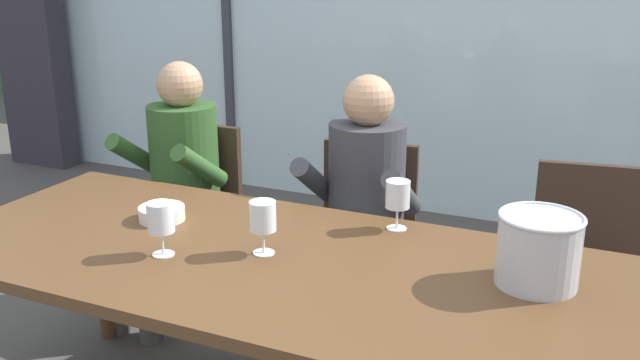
{
  "coord_description": "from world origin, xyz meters",
  "views": [
    {
      "loc": [
        0.94,
        -1.75,
        1.63
      ],
      "look_at": [
        0.0,
        0.35,
        0.89
      ],
      "focal_mm": 38.79,
      "sensor_mm": 36.0,
      "label": 1
    }
  ],
  "objects_px": {
    "wine_glass_by_right_taster": "(398,195)",
    "ice_bucket_primary": "(539,249)",
    "chair_near_curtain": "(193,202)",
    "dining_table": "(275,277)",
    "tasting_bowl": "(162,213)",
    "chair_center": "(586,262)",
    "person_olive_shirt": "(174,174)",
    "wine_glass_near_bucket": "(161,220)",
    "chair_left_of_center": "(363,229)",
    "person_charcoal_jacket": "(361,202)",
    "wine_glass_by_left_taster": "(263,219)"
  },
  "relations": [
    {
      "from": "wine_glass_by_right_taster",
      "to": "dining_table",
      "type": "bearing_deg",
      "value": -125.94
    },
    {
      "from": "wine_glass_by_right_taster",
      "to": "ice_bucket_primary",
      "type": "bearing_deg",
      "value": -25.91
    },
    {
      "from": "chair_center",
      "to": "person_olive_shirt",
      "type": "distance_m",
      "value": 1.82
    },
    {
      "from": "tasting_bowl",
      "to": "wine_glass_by_right_taster",
      "type": "height_order",
      "value": "wine_glass_by_right_taster"
    },
    {
      "from": "chair_near_curtain",
      "to": "ice_bucket_primary",
      "type": "xyz_separation_m",
      "value": [
        1.68,
        -0.73,
        0.34
      ]
    },
    {
      "from": "chair_near_curtain",
      "to": "ice_bucket_primary",
      "type": "height_order",
      "value": "ice_bucket_primary"
    },
    {
      "from": "ice_bucket_primary",
      "to": "person_olive_shirt",
      "type": "bearing_deg",
      "value": 160.15
    },
    {
      "from": "person_charcoal_jacket",
      "to": "wine_glass_near_bucket",
      "type": "distance_m",
      "value": 0.96
    },
    {
      "from": "wine_glass_by_right_taster",
      "to": "person_charcoal_jacket",
      "type": "bearing_deg",
      "value": 126.48
    },
    {
      "from": "chair_near_curtain",
      "to": "chair_left_of_center",
      "type": "distance_m",
      "value": 0.88
    },
    {
      "from": "chair_near_curtain",
      "to": "wine_glass_near_bucket",
      "type": "bearing_deg",
      "value": -59.78
    },
    {
      "from": "dining_table",
      "to": "tasting_bowl",
      "type": "distance_m",
      "value": 0.54
    },
    {
      "from": "chair_center",
      "to": "person_olive_shirt",
      "type": "relative_size",
      "value": 0.73
    },
    {
      "from": "wine_glass_by_left_taster",
      "to": "tasting_bowl",
      "type": "bearing_deg",
      "value": 166.87
    },
    {
      "from": "chair_center",
      "to": "wine_glass_by_left_taster",
      "type": "relative_size",
      "value": 4.99
    },
    {
      "from": "chair_near_curtain",
      "to": "tasting_bowl",
      "type": "xyz_separation_m",
      "value": [
        0.39,
        -0.75,
        0.26
      ]
    },
    {
      "from": "wine_glass_by_left_taster",
      "to": "person_olive_shirt",
      "type": "bearing_deg",
      "value": 139.76
    },
    {
      "from": "chair_center",
      "to": "tasting_bowl",
      "type": "distance_m",
      "value": 1.63
    },
    {
      "from": "chair_left_of_center",
      "to": "person_charcoal_jacket",
      "type": "distance_m",
      "value": 0.21
    },
    {
      "from": "chair_left_of_center",
      "to": "person_charcoal_jacket",
      "type": "xyz_separation_m",
      "value": [
        0.03,
        -0.12,
        0.17
      ]
    },
    {
      "from": "person_charcoal_jacket",
      "to": "ice_bucket_primary",
      "type": "bearing_deg",
      "value": -37.44
    },
    {
      "from": "chair_left_of_center",
      "to": "wine_glass_by_right_taster",
      "type": "relative_size",
      "value": 4.99
    },
    {
      "from": "ice_bucket_primary",
      "to": "chair_near_curtain",
      "type": "bearing_deg",
      "value": 156.59
    },
    {
      "from": "chair_left_of_center",
      "to": "wine_glass_near_bucket",
      "type": "relative_size",
      "value": 4.99
    },
    {
      "from": "tasting_bowl",
      "to": "wine_glass_near_bucket",
      "type": "xyz_separation_m",
      "value": [
        0.19,
        -0.25,
        0.09
      ]
    },
    {
      "from": "chair_near_curtain",
      "to": "wine_glass_near_bucket",
      "type": "xyz_separation_m",
      "value": [
        0.58,
        -1.0,
        0.35
      ]
    },
    {
      "from": "person_olive_shirt",
      "to": "wine_glass_by_left_taster",
      "type": "height_order",
      "value": "person_olive_shirt"
    },
    {
      "from": "wine_glass_near_bucket",
      "to": "chair_near_curtain",
      "type": "bearing_deg",
      "value": 120.29
    },
    {
      "from": "chair_left_of_center",
      "to": "chair_center",
      "type": "bearing_deg",
      "value": -3.73
    },
    {
      "from": "ice_bucket_primary",
      "to": "wine_glass_by_left_taster",
      "type": "relative_size",
      "value": 1.38
    },
    {
      "from": "wine_glass_near_bucket",
      "to": "tasting_bowl",
      "type": "bearing_deg",
      "value": 127.12
    },
    {
      "from": "tasting_bowl",
      "to": "person_charcoal_jacket",
      "type": "bearing_deg",
      "value": 50.55
    },
    {
      "from": "ice_bucket_primary",
      "to": "wine_glass_by_left_taster",
      "type": "xyz_separation_m",
      "value": [
        -0.81,
        -0.13,
        0.01
      ]
    },
    {
      "from": "ice_bucket_primary",
      "to": "wine_glass_near_bucket",
      "type": "bearing_deg",
      "value": -166.14
    },
    {
      "from": "wine_glass_near_bucket",
      "to": "wine_glass_by_right_taster",
      "type": "height_order",
      "value": "same"
    },
    {
      "from": "tasting_bowl",
      "to": "chair_center",
      "type": "bearing_deg",
      "value": 29.6
    },
    {
      "from": "dining_table",
      "to": "person_charcoal_jacket",
      "type": "bearing_deg",
      "value": 89.73
    },
    {
      "from": "person_olive_shirt",
      "to": "ice_bucket_primary",
      "type": "relative_size",
      "value": 4.94
    },
    {
      "from": "wine_glass_near_bucket",
      "to": "wine_glass_by_right_taster",
      "type": "distance_m",
      "value": 0.79
    },
    {
      "from": "chair_near_curtain",
      "to": "tasting_bowl",
      "type": "relative_size",
      "value": 5.31
    },
    {
      "from": "person_olive_shirt",
      "to": "wine_glass_by_left_taster",
      "type": "bearing_deg",
      "value": -35.26
    },
    {
      "from": "person_olive_shirt",
      "to": "chair_center",
      "type": "bearing_deg",
      "value": 10.18
    },
    {
      "from": "wine_glass_near_bucket",
      "to": "wine_glass_by_right_taster",
      "type": "relative_size",
      "value": 1.0
    },
    {
      "from": "tasting_bowl",
      "to": "ice_bucket_primary",
      "type": "bearing_deg",
      "value": 0.92
    },
    {
      "from": "chair_left_of_center",
      "to": "tasting_bowl",
      "type": "relative_size",
      "value": 5.31
    },
    {
      "from": "chair_near_curtain",
      "to": "tasting_bowl",
      "type": "bearing_deg",
      "value": -62.31
    },
    {
      "from": "tasting_bowl",
      "to": "wine_glass_by_right_taster",
      "type": "bearing_deg",
      "value": 18.28
    },
    {
      "from": "ice_bucket_primary",
      "to": "wine_glass_by_right_taster",
      "type": "distance_m",
      "value": 0.55
    },
    {
      "from": "chair_center",
      "to": "wine_glass_near_bucket",
      "type": "xyz_separation_m",
      "value": [
        -1.21,
        -1.04,
        0.35
      ]
    },
    {
      "from": "chair_center",
      "to": "wine_glass_near_bucket",
      "type": "height_order",
      "value": "wine_glass_near_bucket"
    }
  ]
}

